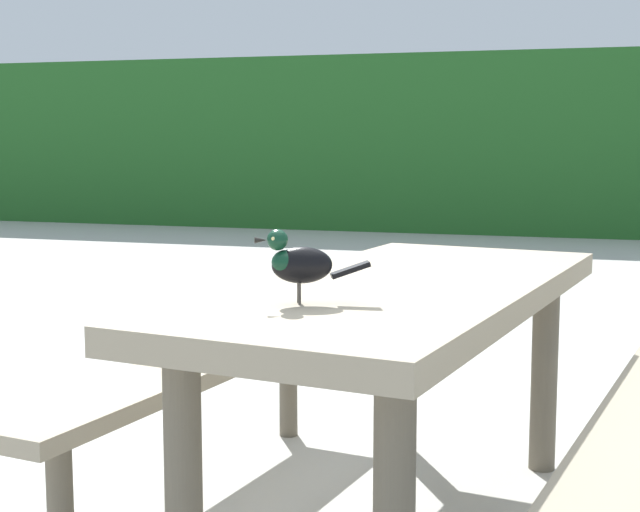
% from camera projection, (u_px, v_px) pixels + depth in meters
% --- Properties ---
extents(ground_plane, '(60.00, 60.00, 0.00)m').
position_uv_depth(ground_plane, '(322.00, 506.00, 2.94)').
color(ground_plane, '#B7B5AD').
extents(hedge_wall, '(28.00, 2.22, 2.13)m').
position_uv_depth(hedge_wall, '(541.00, 144.00, 11.77)').
color(hedge_wall, '#235B23').
rests_on(hedge_wall, ground).
extents(picnic_table_foreground, '(1.93, 1.95, 0.74)m').
position_uv_depth(picnic_table_foreground, '(398.00, 345.00, 2.69)').
color(picnic_table_foreground, gray).
rests_on(picnic_table_foreground, ground).
extents(bird_grackle, '(0.27, 0.15, 0.18)m').
position_uv_depth(bird_grackle, '(298.00, 262.00, 2.29)').
color(bird_grackle, black).
rests_on(bird_grackle, picnic_table_foreground).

